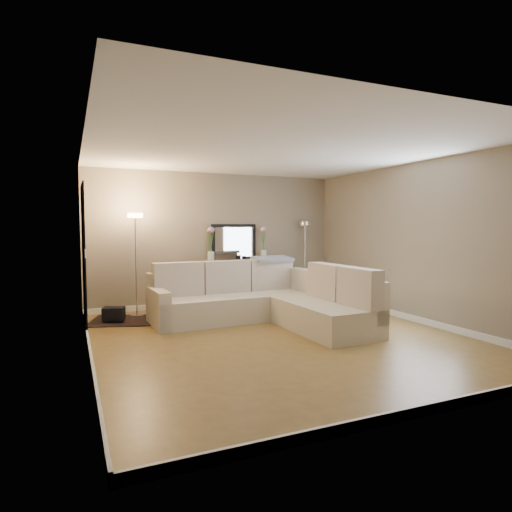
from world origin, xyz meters
name	(u,v)px	position (x,y,z in m)	size (l,w,h in m)	color
floor	(279,337)	(0.00, 0.00, -0.01)	(5.00, 5.50, 0.01)	olive
ceiling	(279,150)	(0.00, 0.00, 2.60)	(5.00, 5.50, 0.01)	white
wall_back	(217,240)	(0.00, 2.76, 1.30)	(5.00, 0.02, 2.60)	gray
wall_front	(433,260)	(0.00, -2.76, 1.30)	(5.00, 0.02, 2.60)	gray
wall_left	(85,249)	(-2.51, 0.00, 1.30)	(0.02, 5.50, 2.60)	gray
wall_right	(417,243)	(2.51, 0.00, 1.30)	(0.02, 5.50, 2.60)	gray
baseboard_back	(217,302)	(0.00, 2.73, 0.05)	(5.00, 0.03, 0.10)	white
baseboard_front	(427,410)	(0.00, -2.73, 0.05)	(5.00, 0.03, 0.10)	white
baseboard_left	(90,355)	(-2.48, 0.00, 0.05)	(0.03, 5.50, 0.10)	white
baseboard_right	(414,318)	(2.48, 0.00, 0.05)	(0.03, 5.50, 0.10)	white
doorway	(84,257)	(-2.48, 1.70, 1.10)	(0.02, 1.20, 2.20)	black
switch_plate	(86,253)	(-2.48, 0.85, 1.20)	(0.02, 0.08, 0.12)	white
sectional_sofa	(265,300)	(0.23, 0.96, 0.36)	(2.86, 2.68, 0.98)	beige
throw_blanket	(272,259)	(0.70, 1.65, 0.98)	(0.70, 0.40, 0.05)	gray
console_table	(235,281)	(0.29, 2.52, 0.48)	(1.42, 0.53, 0.85)	black
leaning_mirror	(234,243)	(0.35, 2.70, 1.22)	(0.98, 0.16, 0.77)	black
table_decor	(239,262)	(0.37, 2.49, 0.87)	(0.59, 0.15, 0.14)	orange
flower_vase_left	(211,249)	(-0.21, 2.46, 1.14)	(0.16, 0.14, 0.73)	silver
flower_vase_right	(264,247)	(0.95, 2.60, 1.14)	(0.16, 0.14, 0.73)	silver
floor_lamp_lit	(136,244)	(-1.63, 2.23, 1.26)	(0.32, 0.32, 1.79)	silver
floor_lamp_unlit	(305,245)	(1.88, 2.53, 1.17)	(0.29, 0.29, 1.66)	silver
charcoal_rug	(127,320)	(-1.83, 1.94, 0.01)	(1.17, 0.88, 0.02)	black
black_bag	(114,314)	(-2.05, 1.90, 0.15)	(0.33, 0.23, 0.21)	black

